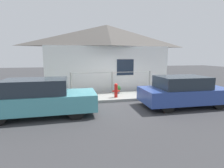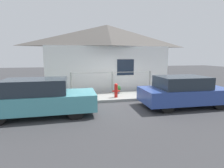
# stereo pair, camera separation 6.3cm
# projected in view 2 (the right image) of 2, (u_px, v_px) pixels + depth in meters

# --- Properties ---
(ground_plane) EXTENTS (60.00, 60.00, 0.00)m
(ground_plane) POSITION_uv_depth(u_px,v_px,m) (119.00, 102.00, 8.93)
(ground_plane) COLOR #38383A
(sidewalk) EXTENTS (24.00, 1.83, 0.14)m
(sidewalk) POSITION_uv_depth(u_px,v_px,m) (115.00, 97.00, 9.80)
(sidewalk) COLOR gray
(sidewalk) RESTS_ON ground_plane
(house) EXTENTS (8.24, 2.23, 4.37)m
(house) POSITION_uv_depth(u_px,v_px,m) (107.00, 39.00, 11.56)
(house) COLOR white
(house) RESTS_ON ground_plane
(fence) EXTENTS (4.90, 0.10, 1.28)m
(fence) POSITION_uv_depth(u_px,v_px,m) (112.00, 81.00, 10.42)
(fence) COLOR #999993
(fence) RESTS_ON sidewalk
(car_left) EXTENTS (4.23, 1.67, 1.46)m
(car_left) POSITION_uv_depth(u_px,v_px,m) (40.00, 98.00, 6.79)
(car_left) COLOR teal
(car_left) RESTS_ON ground_plane
(car_right) EXTENTS (4.03, 1.85, 1.41)m
(car_right) POSITION_uv_depth(u_px,v_px,m) (183.00, 92.00, 8.09)
(car_right) COLOR #2D4793
(car_right) RESTS_ON ground_plane
(fire_hydrant) EXTENTS (0.41, 0.18, 0.75)m
(fire_hydrant) POSITION_uv_depth(u_px,v_px,m) (116.00, 90.00, 9.31)
(fire_hydrant) COLOR red
(fire_hydrant) RESTS_ON sidewalk
(potted_plant_near_hydrant) EXTENTS (0.37, 0.37, 0.48)m
(potted_plant_near_hydrant) POSITION_uv_depth(u_px,v_px,m) (118.00, 89.00, 10.28)
(potted_plant_near_hydrant) COLOR slate
(potted_plant_near_hydrant) RESTS_ON sidewalk
(potted_plant_by_fence) EXTENTS (0.38, 0.38, 0.52)m
(potted_plant_by_fence) POSITION_uv_depth(u_px,v_px,m) (44.00, 91.00, 9.41)
(potted_plant_by_fence) COLOR brown
(potted_plant_by_fence) RESTS_ON sidewalk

